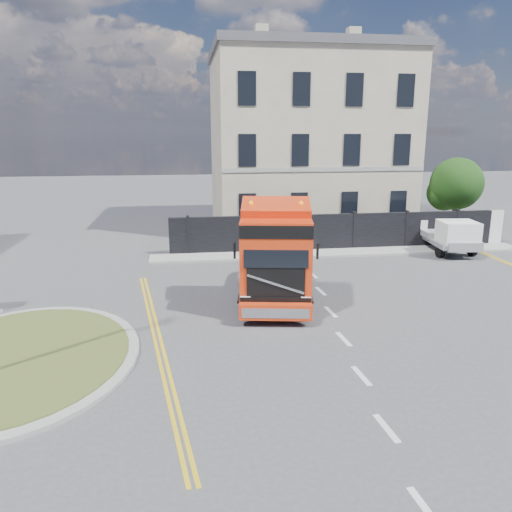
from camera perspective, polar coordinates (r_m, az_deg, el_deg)
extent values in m
plane|color=#424244|center=(18.05, -0.91, -6.46)|extent=(120.00, 120.00, 0.00)
cylinder|color=gray|center=(15.90, -25.75, -10.63)|extent=(6.80, 6.80, 0.12)
cylinder|color=#3F5020|center=(15.86, -25.78, -10.37)|extent=(6.20, 6.20, 0.05)
cube|color=black|center=(27.54, 9.15, 2.72)|extent=(18.00, 0.25, 2.00)
cube|color=silver|center=(31.13, 24.29, 2.94)|extent=(2.60, 0.12, 2.00)
cube|color=beige|center=(34.26, 5.67, 12.59)|extent=(12.00, 10.00, 11.00)
cube|color=#4C4C51|center=(34.61, 5.92, 22.15)|extent=(12.30, 10.30, 0.50)
cube|color=beige|center=(34.15, 0.62, 23.60)|extent=(0.80, 0.80, 1.60)
cube|color=beige|center=(35.54, 11.06, 22.98)|extent=(0.80, 0.80, 1.60)
cylinder|color=#382619|center=(33.62, 21.63, 4.28)|extent=(0.24, 0.24, 2.40)
sphere|color=black|center=(33.38, 21.94, 7.66)|extent=(3.20, 3.20, 3.20)
sphere|color=black|center=(33.54, 20.76, 6.76)|extent=(2.20, 2.20, 2.20)
cube|color=gray|center=(26.91, 9.63, 0.38)|extent=(20.00, 1.60, 0.12)
cube|color=black|center=(19.62, 2.18, -2.54)|extent=(3.39, 6.42, 0.44)
cube|color=red|center=(17.63, 2.26, 0.12)|extent=(2.82, 2.90, 2.71)
cube|color=red|center=(18.40, 2.27, 4.25)|extent=(2.54, 1.28, 1.36)
cube|color=black|center=(16.33, 2.31, 0.40)|extent=(2.11, 0.42, 1.02)
cube|color=red|center=(16.60, 2.25, -6.37)|extent=(2.44, 0.75, 0.53)
cylinder|color=black|center=(17.36, -1.24, -5.53)|extent=(0.48, 1.05, 1.01)
cylinder|color=gray|center=(17.36, -1.24, -5.53)|extent=(0.44, 0.61, 0.55)
cylinder|color=black|center=(17.38, 5.69, -5.58)|extent=(0.48, 1.05, 1.01)
cylinder|color=gray|center=(17.38, 5.69, -5.58)|extent=(0.44, 0.61, 0.55)
cylinder|color=black|center=(20.63, -0.75, -2.34)|extent=(0.48, 1.05, 1.01)
cylinder|color=gray|center=(20.63, -0.75, -2.34)|extent=(0.44, 0.61, 0.55)
cylinder|color=black|center=(20.65, 5.06, -2.38)|extent=(0.48, 1.05, 1.01)
cylinder|color=gray|center=(20.65, 5.06, -2.38)|extent=(0.44, 0.61, 0.55)
cylinder|color=black|center=(21.75, -0.62, -1.48)|extent=(0.48, 1.05, 1.01)
cylinder|color=gray|center=(21.75, -0.62, -1.48)|extent=(0.44, 0.61, 0.55)
cylinder|color=black|center=(21.76, 4.89, -1.52)|extent=(0.48, 1.05, 1.01)
cylinder|color=gray|center=(21.76, 4.89, -1.52)|extent=(0.44, 0.61, 0.55)
cube|color=gray|center=(28.94, 20.59, 1.83)|extent=(2.27, 4.65, 0.23)
cube|color=white|center=(27.63, 22.07, 2.44)|extent=(1.95, 1.87, 1.21)
cylinder|color=black|center=(27.39, 20.28, 0.51)|extent=(0.23, 0.65, 0.65)
cylinder|color=black|center=(28.27, 23.45, 0.62)|extent=(0.23, 0.65, 0.65)
cylinder|color=black|center=(29.81, 17.77, 1.76)|extent=(0.23, 0.65, 0.65)
cylinder|color=black|center=(30.63, 20.76, 1.82)|extent=(0.23, 0.65, 0.65)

